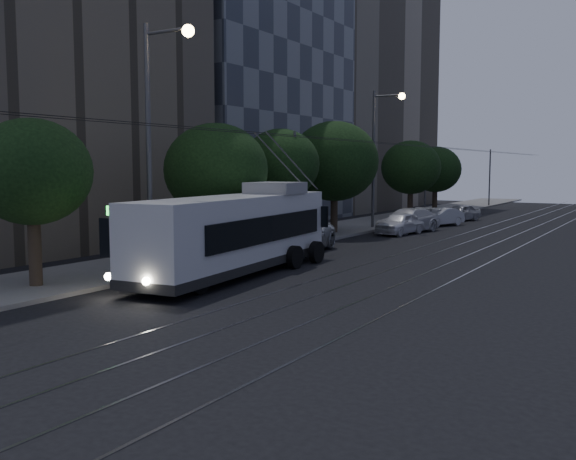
# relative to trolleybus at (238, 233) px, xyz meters

# --- Properties ---
(ground) EXTENTS (120.00, 120.00, 0.00)m
(ground) POSITION_rel_trolleybus_xyz_m (2.90, -1.65, -1.64)
(ground) COLOR black
(ground) RESTS_ON ground
(sidewalk) EXTENTS (5.00, 90.00, 0.15)m
(sidewalk) POSITION_rel_trolleybus_xyz_m (-4.60, 18.35, -1.56)
(sidewalk) COLOR slate
(sidewalk) RESTS_ON ground
(tram_rails) EXTENTS (4.52, 90.00, 0.02)m
(tram_rails) POSITION_rel_trolleybus_xyz_m (5.40, 18.35, -1.63)
(tram_rails) COLOR gray
(tram_rails) RESTS_ON ground
(overhead_wires) EXTENTS (2.23, 90.00, 6.00)m
(overhead_wires) POSITION_rel_trolleybus_xyz_m (-2.07, 18.35, 1.83)
(overhead_wires) COLOR black
(overhead_wires) RESTS_ON ground
(building_glass_mid) EXTENTS (14.40, 18.40, 26.80)m
(building_glass_mid) POSITION_rel_trolleybus_xyz_m (-16.10, 20.35, 11.78)
(building_glass_mid) COLOR #3A3F4A
(building_glass_mid) RESTS_ON ground
(building_tan_far) EXTENTS (14.40, 22.40, 34.80)m
(building_tan_far) POSITION_rel_trolleybus_xyz_m (-16.10, 40.35, 15.78)
(building_tan_far) COLOR gray
(building_tan_far) RESTS_ON ground
(trolleybus) EXTENTS (3.65, 11.96, 5.63)m
(trolleybus) POSITION_rel_trolleybus_xyz_m (0.00, 0.00, 0.00)
(trolleybus) COLOR silver
(trolleybus) RESTS_ON ground
(pickup_silver) EXTENTS (3.85, 6.57, 1.72)m
(pickup_silver) POSITION_rel_trolleybus_xyz_m (-1.40, 6.35, -0.78)
(pickup_silver) COLOR #B9BDC2
(pickup_silver) RESTS_ON ground
(car_white_a) EXTENTS (2.15, 4.23, 1.38)m
(car_white_a) POSITION_rel_trolleybus_xyz_m (-0.12, 17.35, -0.95)
(car_white_a) COLOR silver
(car_white_a) RESTS_ON ground
(car_white_b) EXTENTS (3.22, 5.59, 1.52)m
(car_white_b) POSITION_rel_trolleybus_xyz_m (-0.21, 18.89, -0.87)
(car_white_b) COLOR silver
(car_white_b) RESTS_ON ground
(car_white_c) EXTENTS (2.66, 4.06, 1.27)m
(car_white_c) POSITION_rel_trolleybus_xyz_m (0.20, 24.32, -1.00)
(car_white_c) COLOR #BBBCC0
(car_white_c) RESTS_ON ground
(car_white_d) EXTENTS (2.70, 4.10, 1.30)m
(car_white_d) POSITION_rel_trolleybus_xyz_m (0.20, 29.14, -0.99)
(car_white_d) COLOR #AFB0B4
(car_white_d) RESTS_ON ground
(tree_0) EXTENTS (4.01, 4.01, 5.83)m
(tree_0) POSITION_rel_trolleybus_xyz_m (-4.10, -6.14, 2.37)
(tree_0) COLOR black
(tree_0) RESTS_ON ground
(tree_1) EXTENTS (4.77, 4.77, 6.19)m
(tree_1) POSITION_rel_trolleybus_xyz_m (-3.60, 3.31, 2.40)
(tree_1) COLOR black
(tree_1) RESTS_ON ground
(tree_2) EXTENTS (4.14, 4.14, 6.21)m
(tree_2) POSITION_rel_trolleybus_xyz_m (-3.60, 8.91, 2.69)
(tree_2) COLOR black
(tree_2) RESTS_ON ground
(tree_3) EXTENTS (5.45, 5.45, 6.99)m
(tree_3) POSITION_rel_trolleybus_xyz_m (-3.60, 15.15, 2.89)
(tree_3) COLOR black
(tree_3) RESTS_ON ground
(tree_4) EXTENTS (4.70, 4.70, 6.26)m
(tree_4) POSITION_rel_trolleybus_xyz_m (-3.60, 28.35, 2.49)
(tree_4) COLOR black
(tree_4) RESTS_ON ground
(tree_5) EXTENTS (4.54, 4.54, 6.01)m
(tree_5) POSITION_rel_trolleybus_xyz_m (-4.10, 35.87, 2.31)
(tree_5) COLOR black
(tree_5) RESTS_ON ground
(streetlamp_near) EXTENTS (2.29, 0.44, 9.39)m
(streetlamp_near) POSITION_rel_trolleybus_xyz_m (-1.89, -2.41, 4.05)
(streetlamp_near) COLOR #4E4E50
(streetlamp_near) RESTS_ON ground
(streetlamp_far) EXTENTS (2.25, 0.44, 9.18)m
(streetlamp_far) POSITION_rel_trolleybus_xyz_m (-2.50, 19.46, 3.94)
(streetlamp_far) COLOR #4E4E50
(streetlamp_far) RESTS_ON ground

